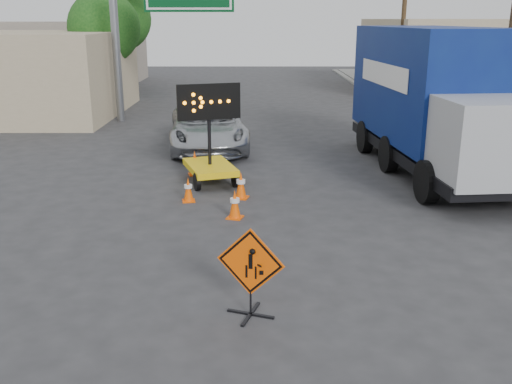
{
  "coord_description": "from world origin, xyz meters",
  "views": [
    {
      "loc": [
        -0.15,
        -8.73,
        4.62
      ],
      "look_at": [
        -0.14,
        2.02,
        1.34
      ],
      "focal_mm": 40.0,
      "sensor_mm": 36.0,
      "label": 1
    }
  ],
  "objects_px": {
    "pickup_truck": "(208,126)",
    "box_truck": "(434,108)",
    "construction_sign": "(251,270)",
    "arrow_board": "(210,161)"
  },
  "relations": [
    {
      "from": "construction_sign",
      "to": "arrow_board",
      "type": "bearing_deg",
      "value": 118.16
    },
    {
      "from": "pickup_truck",
      "to": "box_truck",
      "type": "bearing_deg",
      "value": -31.17
    },
    {
      "from": "construction_sign",
      "to": "pickup_truck",
      "type": "bearing_deg",
      "value": 116.74
    },
    {
      "from": "box_truck",
      "to": "construction_sign",
      "type": "bearing_deg",
      "value": -126.33
    },
    {
      "from": "pickup_truck",
      "to": "box_truck",
      "type": "distance_m",
      "value": 8.06
    },
    {
      "from": "arrow_board",
      "to": "box_truck",
      "type": "distance_m",
      "value": 7.07
    },
    {
      "from": "pickup_truck",
      "to": "construction_sign",
      "type": "bearing_deg",
      "value": -88.81
    },
    {
      "from": "construction_sign",
      "to": "box_truck",
      "type": "xyz_separation_m",
      "value": [
        5.57,
        9.16,
        1.19
      ]
    },
    {
      "from": "construction_sign",
      "to": "pickup_truck",
      "type": "relative_size",
      "value": 0.26
    },
    {
      "from": "arrow_board",
      "to": "pickup_truck",
      "type": "relative_size",
      "value": 0.49
    }
  ]
}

